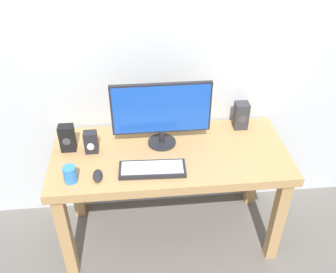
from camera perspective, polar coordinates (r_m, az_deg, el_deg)
name	(u,v)px	position (r m, az deg, el deg)	size (l,w,h in m)	color
ground_plane	(170,232)	(2.86, 0.27, -14.50)	(6.00, 6.00, 0.00)	slate
wall_back	(164,15)	(2.31, -0.62, 18.14)	(2.99, 0.04, 3.00)	silver
desk	(170,165)	(2.39, 0.31, -4.39)	(1.48, 0.66, 0.76)	tan
monitor	(161,112)	(2.28, -1.02, 3.82)	(0.62, 0.18, 0.43)	#232328
keyboard_primary	(152,169)	(2.18, -2.42, -5.04)	(0.40, 0.16, 0.03)	#232328
mouse	(98,176)	(2.17, -10.78, -5.94)	(0.06, 0.11, 0.03)	#232328
speaker_right	(241,115)	(2.55, 11.16, 3.19)	(0.09, 0.09, 0.19)	#333338
speaker_left	(67,138)	(2.38, -15.24, -0.22)	(0.09, 0.08, 0.18)	black
audio_controller	(91,142)	(2.34, -11.78, -0.86)	(0.08, 0.08, 0.14)	#232328
coffee_mug	(70,174)	(2.16, -14.83, -5.63)	(0.08, 0.08, 0.10)	#337FD8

